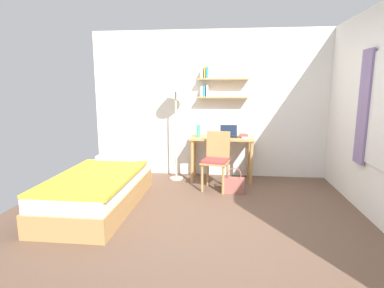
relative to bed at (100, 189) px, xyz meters
name	(u,v)px	position (x,y,z in m)	size (l,w,h in m)	color
ground_plane	(206,219)	(1.47, -0.28, -0.24)	(5.28, 5.28, 0.00)	brown
wall_back	(214,104)	(1.47, 1.74, 1.07)	(4.40, 0.27, 2.60)	white
bed	(100,189)	(0.00, 0.00, 0.00)	(0.97, 2.05, 0.54)	#B2844C
desk	(222,145)	(1.63, 1.42, 0.38)	(1.08, 0.55, 0.76)	#B2844C
desk_chair	(216,158)	(1.55, 0.92, 0.27)	(0.48, 0.48, 0.92)	#B2844C
standing_lamp	(176,90)	(0.84, 1.37, 1.32)	(0.40, 0.40, 1.76)	#B2A893
laptop	(229,134)	(1.74, 1.48, 0.57)	(0.30, 0.22, 0.20)	black
water_bottle	(198,131)	(1.23, 1.34, 0.63)	(0.07, 0.07, 0.22)	#42A87F
book_stack	(244,136)	(2.01, 1.43, 0.55)	(0.17, 0.26, 0.05)	silver
handbag	(234,185)	(1.84, 0.73, -0.11)	(0.32, 0.13, 0.40)	#99564C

